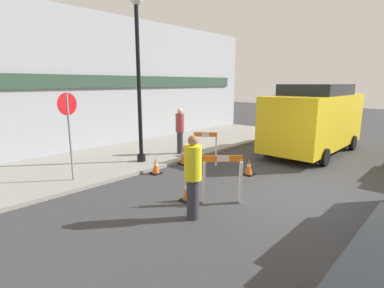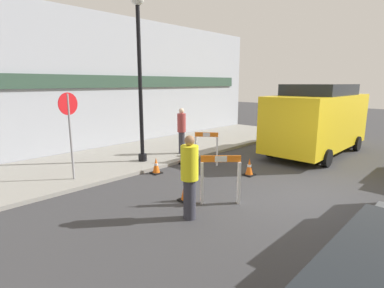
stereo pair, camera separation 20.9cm
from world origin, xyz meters
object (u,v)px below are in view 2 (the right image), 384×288
at_px(streetlamp_post, 139,56).
at_px(person_worker, 190,175).
at_px(stop_sign, 69,122).
at_px(person_pedestrian, 182,129).
at_px(work_van, 318,117).

relative_size(streetlamp_post, person_worker, 3.13).
height_order(stop_sign, person_pedestrian, stop_sign).
distance_m(streetlamp_post, person_pedestrian, 3.09).
bearing_deg(stop_sign, streetlamp_post, 171.56).
height_order(stop_sign, work_van, work_van).
bearing_deg(streetlamp_post, stop_sign, -175.27).
bearing_deg(streetlamp_post, person_pedestrian, -5.62).
distance_m(streetlamp_post, person_worker, 5.28).
bearing_deg(person_worker, streetlamp_post, 30.86).
distance_m(stop_sign, person_worker, 4.04).
bearing_deg(stop_sign, person_worker, 85.69).
distance_m(person_pedestrian, work_van, 5.30).
xyz_separation_m(person_worker, work_van, (7.59, 0.43, 0.52)).
distance_m(person_worker, work_van, 7.62).
bearing_deg(work_van, person_worker, -176.72).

